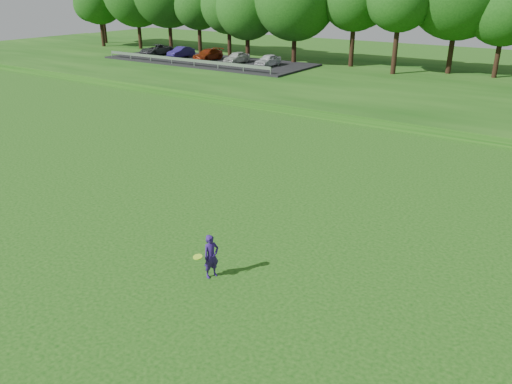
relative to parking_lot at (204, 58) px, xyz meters
The scene contains 5 objects.
ground 40.91m from the parking_lot, 53.34° to the right, with size 140.00×140.00×0.00m, color #12450D.
berm 24.46m from the parking_lot, ahead, with size 130.00×30.00×0.60m, color #12450D.
walking_path 27.59m from the parking_lot, 27.69° to the right, with size 130.00×1.60×0.04m, color gray.
parking_lot is the anchor object (origin of this frame).
woman 43.97m from the parking_lot, 50.22° to the right, with size 0.60×0.86×1.45m.
Camera 1 is at (12.52, -11.52, 8.61)m, focal length 35.00 mm.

